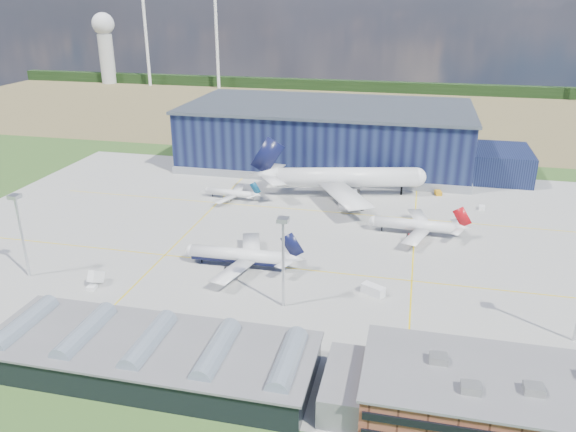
% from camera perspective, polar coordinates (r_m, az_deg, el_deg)
% --- Properties ---
extents(ground, '(600.00, 600.00, 0.00)m').
position_cam_1_polar(ground, '(165.24, -1.44, -3.55)').
color(ground, '#355921').
rests_on(ground, ground).
extents(apron, '(220.00, 160.00, 0.08)m').
position_cam_1_polar(apron, '(174.07, -0.62, -2.19)').
color(apron, '#A3A29D').
rests_on(apron, ground).
extents(farmland, '(600.00, 220.00, 0.01)m').
position_cam_1_polar(farmland, '(373.41, 7.09, 10.56)').
color(farmland, olive).
rests_on(farmland, ground).
extents(treeline, '(600.00, 8.00, 8.00)m').
position_cam_1_polar(treeline, '(451.29, 8.27, 12.90)').
color(treeline, black).
rests_on(treeline, ground).
extents(horizon_dressing, '(440.20, 18.00, 70.00)m').
position_cam_1_polar(horizon_dressing, '(496.62, -15.15, 16.69)').
color(horizon_dressing, white).
rests_on(horizon_dressing, ground).
extents(hangar, '(145.00, 62.00, 26.10)m').
position_cam_1_polar(hangar, '(249.12, 4.63, 7.90)').
color(hangar, '#0F1333').
rests_on(hangar, ground).
extents(ops_building, '(46.00, 23.00, 10.90)m').
position_cam_1_polar(ops_building, '(108.43, 20.30, -17.05)').
color(ops_building, brown).
rests_on(ops_building, ground).
extents(glass_concourse, '(78.00, 23.00, 8.60)m').
position_cam_1_polar(glass_concourse, '(116.40, -12.21, -13.79)').
color(glass_concourse, black).
rests_on(glass_concourse, ground).
extents(light_mast_west, '(2.60, 2.60, 23.00)m').
position_cam_1_polar(light_mast_west, '(160.35, -25.63, -0.60)').
color(light_mast_west, silver).
rests_on(light_mast_west, ground).
extents(light_mast_center, '(2.60, 2.60, 23.00)m').
position_cam_1_polar(light_mast_center, '(130.14, -0.50, -3.28)').
color(light_mast_center, silver).
rests_on(light_mast_center, ground).
extents(airliner_navy, '(34.93, 34.19, 11.23)m').
position_cam_1_polar(airliner_navy, '(154.03, -5.09, -3.29)').
color(airliner_navy, white).
rests_on(airliner_navy, ground).
extents(airliner_red, '(32.86, 32.20, 10.35)m').
position_cam_1_polar(airliner_red, '(178.56, 12.76, -0.33)').
color(airliner_red, white).
rests_on(airliner_red, ground).
extents(airliner_widebody, '(80.11, 79.04, 21.75)m').
position_cam_1_polar(airliner_widebody, '(208.61, 5.99, 4.94)').
color(airliner_widebody, white).
rests_on(airliner_widebody, ground).
extents(airliner_regional, '(24.77, 24.32, 7.44)m').
position_cam_1_polar(airliner_regional, '(206.70, -5.92, 2.70)').
color(airliner_regional, white).
rests_on(airliner_regional, ground).
extents(gse_tug_b, '(2.74, 3.29, 1.22)m').
position_cam_1_polar(gse_tug_b, '(120.82, 9.95, -13.93)').
color(gse_tug_b, orange).
rests_on(gse_tug_b, ground).
extents(gse_van_a, '(6.34, 5.06, 2.55)m').
position_cam_1_polar(gse_van_a, '(143.16, 8.64, -7.45)').
color(gse_van_a, white).
rests_on(gse_van_a, ground).
extents(gse_cart_a, '(2.26, 3.21, 1.33)m').
position_cam_1_polar(gse_cart_a, '(207.92, 19.10, 0.81)').
color(gse_cart_a, white).
rests_on(gse_cart_a, ground).
extents(gse_tug_c, '(2.92, 3.92, 1.54)m').
position_cam_1_polar(gse_tug_c, '(218.38, 15.00, 2.28)').
color(gse_tug_c, orange).
rests_on(gse_tug_c, ground).
extents(airstair, '(2.29, 4.85, 3.01)m').
position_cam_1_polar(airstair, '(154.12, -18.88, -6.14)').
color(airstair, white).
rests_on(airstair, ground).
extents(car_a, '(3.19, 1.38, 1.07)m').
position_cam_1_polar(car_a, '(119.23, 9.86, -14.50)').
color(car_a, '#99999E').
rests_on(car_a, ground).
extents(car_b, '(3.84, 2.64, 1.20)m').
position_cam_1_polar(car_b, '(126.46, 17.99, -12.98)').
color(car_b, '#99999E').
rests_on(car_b, ground).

